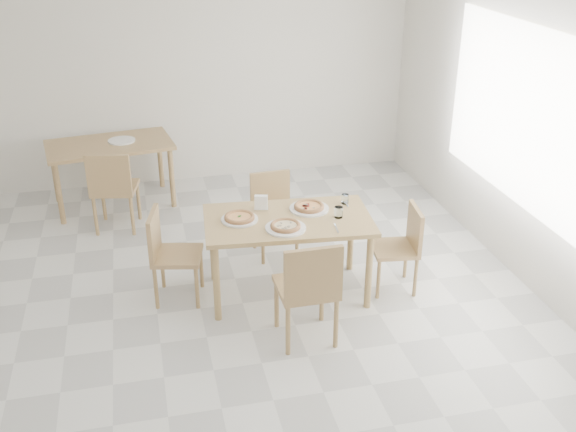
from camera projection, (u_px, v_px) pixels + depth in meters
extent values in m
plane|color=silver|center=(207.00, 337.00, 5.53)|extent=(7.00, 7.00, 0.00)
plane|color=silver|center=(165.00, 71.00, 8.01)|extent=(6.00, 0.00, 6.00)
plane|color=silver|center=(561.00, 148.00, 5.55)|extent=(0.00, 7.00, 7.00)
cube|color=white|center=(540.00, 126.00, 5.76)|extent=(1.60, 0.02, 3.20)
cube|color=tan|center=(288.00, 220.00, 5.85)|extent=(1.51, 0.94, 0.04)
cylinder|color=tan|center=(217.00, 283.00, 5.62)|extent=(0.06, 0.06, 0.71)
cylinder|color=tan|center=(369.00, 272.00, 5.79)|extent=(0.06, 0.06, 0.71)
cylinder|color=tan|center=(213.00, 245.00, 6.23)|extent=(0.06, 0.06, 0.71)
cylinder|color=tan|center=(351.00, 236.00, 6.40)|extent=(0.06, 0.06, 0.71)
cube|color=tan|center=(306.00, 287.00, 5.35)|extent=(0.46, 0.46, 0.04)
cube|color=tan|center=(314.00, 274.00, 5.06)|extent=(0.46, 0.05, 0.44)
cylinder|color=tan|center=(322.00, 298.00, 5.66)|extent=(0.04, 0.04, 0.45)
cylinder|color=tan|center=(277.00, 304.00, 5.58)|extent=(0.04, 0.04, 0.45)
cylinder|color=tan|center=(336.00, 323.00, 5.32)|extent=(0.04, 0.04, 0.45)
cylinder|color=tan|center=(288.00, 330.00, 5.24)|extent=(0.04, 0.04, 0.45)
cube|color=tan|center=(275.00, 216.00, 6.66)|extent=(0.43, 0.43, 0.04)
cube|color=tan|center=(270.00, 190.00, 6.72)|extent=(0.41, 0.06, 0.39)
cylinder|color=tan|center=(263.00, 246.00, 6.55)|extent=(0.03, 0.03, 0.39)
cylinder|color=tan|center=(297.00, 241.00, 6.64)|extent=(0.03, 0.03, 0.39)
cylinder|color=tan|center=(254.00, 231.00, 6.86)|extent=(0.03, 0.03, 0.39)
cylinder|color=tan|center=(287.00, 226.00, 6.94)|extent=(0.03, 0.03, 0.39)
cube|color=tan|center=(177.00, 256.00, 5.90)|extent=(0.50, 0.50, 0.04)
cube|color=tan|center=(154.00, 234.00, 5.81)|extent=(0.13, 0.41, 0.40)
cylinder|color=tan|center=(197.00, 288.00, 5.84)|extent=(0.04, 0.04, 0.41)
cylinder|color=tan|center=(201.00, 268.00, 6.16)|extent=(0.04, 0.04, 0.41)
cylinder|color=tan|center=(156.00, 288.00, 5.84)|extent=(0.04, 0.04, 0.41)
cylinder|color=tan|center=(162.00, 268.00, 6.16)|extent=(0.04, 0.04, 0.41)
cube|color=tan|center=(394.00, 249.00, 6.07)|extent=(0.44, 0.44, 0.04)
cube|color=tan|center=(415.00, 227.00, 6.00)|extent=(0.09, 0.40, 0.37)
cylinder|color=tan|center=(370.00, 261.00, 6.30)|extent=(0.03, 0.03, 0.38)
cylinder|color=tan|center=(378.00, 279.00, 5.99)|extent=(0.03, 0.03, 0.38)
cylinder|color=tan|center=(406.00, 259.00, 6.33)|extent=(0.03, 0.03, 0.38)
cylinder|color=tan|center=(415.00, 277.00, 6.02)|extent=(0.03, 0.03, 0.38)
cylinder|color=white|center=(240.00, 219.00, 5.80)|extent=(0.32, 0.32, 0.02)
cylinder|color=white|center=(286.00, 228.00, 5.65)|extent=(0.34, 0.34, 0.02)
cylinder|color=white|center=(309.00, 209.00, 6.00)|extent=(0.35, 0.35, 0.02)
cylinder|color=tan|center=(240.00, 218.00, 5.79)|extent=(0.34, 0.34, 0.01)
torus|color=tan|center=(239.00, 217.00, 5.79)|extent=(0.34, 0.34, 0.03)
cylinder|color=orange|center=(239.00, 217.00, 5.79)|extent=(0.26, 0.26, 0.01)
ellipsoid|color=#195112|center=(239.00, 216.00, 5.79)|extent=(0.05, 0.05, 0.01)
cylinder|color=tan|center=(286.00, 226.00, 5.64)|extent=(0.33, 0.33, 0.01)
torus|color=tan|center=(286.00, 225.00, 5.64)|extent=(0.34, 0.34, 0.03)
cylinder|color=beige|center=(286.00, 225.00, 5.64)|extent=(0.26, 0.26, 0.01)
cylinder|color=tan|center=(309.00, 207.00, 5.99)|extent=(0.29, 0.29, 0.01)
torus|color=tan|center=(309.00, 206.00, 5.99)|extent=(0.29, 0.29, 0.03)
cylinder|color=orange|center=(309.00, 206.00, 5.99)|extent=(0.23, 0.23, 0.01)
cylinder|color=white|center=(339.00, 212.00, 5.84)|extent=(0.07, 0.07, 0.10)
cylinder|color=white|center=(345.00, 199.00, 6.10)|extent=(0.07, 0.07, 0.09)
cube|color=silver|center=(261.00, 209.00, 5.99)|extent=(0.14, 0.09, 0.01)
cube|color=white|center=(261.00, 202.00, 5.96)|extent=(0.12, 0.07, 0.13)
cube|color=silver|center=(346.00, 203.00, 6.12)|extent=(0.02, 0.17, 0.01)
cube|color=silver|center=(337.00, 228.00, 5.65)|extent=(0.04, 0.18, 0.01)
cube|color=tan|center=(109.00, 145.00, 7.62)|extent=(1.48, 0.98, 0.04)
cylinder|color=tan|center=(59.00, 194.00, 7.30)|extent=(0.06, 0.06, 0.71)
cylinder|color=tan|center=(172.00, 178.00, 7.71)|extent=(0.06, 0.06, 0.71)
cylinder|color=tan|center=(55.00, 173.00, 7.85)|extent=(0.06, 0.06, 0.71)
cylinder|color=tan|center=(160.00, 159.00, 8.26)|extent=(0.06, 0.06, 0.71)
cube|color=tan|center=(115.00, 188.00, 7.18)|extent=(0.53, 0.53, 0.04)
cube|color=tan|center=(108.00, 175.00, 6.89)|extent=(0.45, 0.13, 0.43)
cylinder|color=tan|center=(139.00, 201.00, 7.46)|extent=(0.04, 0.04, 0.44)
cylinder|color=tan|center=(104.00, 201.00, 7.45)|extent=(0.04, 0.04, 0.44)
cylinder|color=tan|center=(132.00, 216.00, 7.11)|extent=(0.04, 0.04, 0.44)
cylinder|color=tan|center=(95.00, 216.00, 7.10)|extent=(0.04, 0.04, 0.44)
cube|color=tan|center=(108.00, 154.00, 8.30)|extent=(0.49, 0.49, 0.04)
cube|color=tan|center=(102.00, 134.00, 8.35)|extent=(0.39, 0.15, 0.38)
cylinder|color=tan|center=(100.00, 177.00, 8.19)|extent=(0.03, 0.03, 0.38)
cylinder|color=tan|center=(127.00, 171.00, 8.34)|extent=(0.03, 0.03, 0.38)
cylinder|color=tan|center=(93.00, 168.00, 8.45)|extent=(0.03, 0.03, 0.38)
cylinder|color=tan|center=(119.00, 163.00, 8.60)|extent=(0.03, 0.03, 0.38)
cylinder|color=white|center=(122.00, 141.00, 7.67)|extent=(0.31, 0.31, 0.02)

